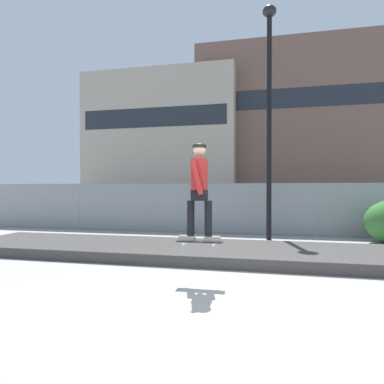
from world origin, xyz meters
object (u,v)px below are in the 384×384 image
Objects in this scene: skater at (199,186)px; parked_car_mid at (290,206)px; street_lamp at (269,96)px; skateboard at (199,242)px; parked_car_near at (169,205)px.

skater reaches higher than parked_car_mid.
skater is 0.22× the size of street_lamp.
skateboard is at bearing -102.44° from street_lamp.
skater is at bearing -70.53° from parked_car_near.
skater reaches higher than skateboard.
parked_car_mid is at bearing 4.00° from parked_car_near.
street_lamp is 1.66× the size of parked_car_mid.
street_lamp is at bearing -43.28° from parked_car_near.
skateboard is 0.96m from skater.
skateboard is 0.18× the size of parked_car_mid.
skater is 0.37× the size of parked_car_mid.
parked_car_mid is (0.98, 4.80, -3.79)m from street_lamp.
skateboard is 0.18× the size of parked_car_near.
parked_car_near is 1.00× the size of parked_car_mid.
skater is 6.29m from street_lamp.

